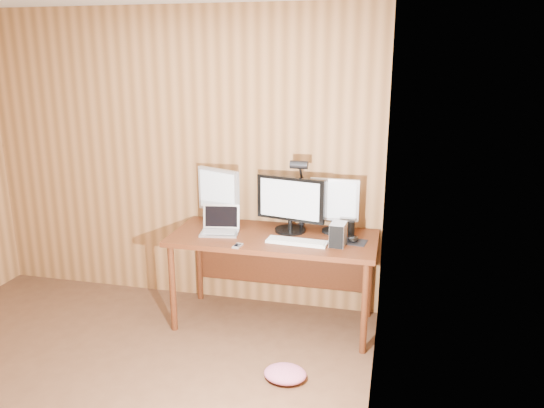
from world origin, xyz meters
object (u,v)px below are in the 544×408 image
at_px(mouse, 353,239).
at_px(hard_drive, 338,234).
at_px(monitor_center, 290,204).
at_px(laptop, 220,226).
at_px(desk, 276,247).
at_px(monitor_right, 334,204).
at_px(monitor_left, 219,194).
at_px(speaker, 351,229).
at_px(desk_lamp, 300,183).
at_px(phone, 238,246).
at_px(keyboard, 297,242).

distance_m(mouse, hard_drive, 0.16).
height_order(monitor_center, laptop, monitor_center).
xyz_separation_m(mouse, hard_drive, (-0.11, -0.10, 0.06)).
height_order(desk, monitor_right, monitor_right).
xyz_separation_m(monitor_left, speaker, (1.10, -0.07, -0.19)).
bearing_deg(monitor_center, desk_lamp, 70.42).
xyz_separation_m(monitor_left, monitor_right, (0.95, 0.01, -0.02)).
relative_size(monitor_right, phone, 4.12).
bearing_deg(hard_drive, speaker, 75.14).
bearing_deg(monitor_left, monitor_right, 23.57).
distance_m(mouse, desk_lamp, 0.62).
relative_size(monitor_center, laptop, 1.73).
height_order(desk, desk_lamp, desk_lamp).
distance_m(monitor_center, desk_lamp, 0.18).
xyz_separation_m(monitor_center, keyboard, (0.10, -0.26, -0.22)).
xyz_separation_m(monitor_right, desk_lamp, (-0.28, 0.04, 0.14)).
height_order(phone, desk_lamp, desk_lamp).
xyz_separation_m(hard_drive, desk_lamp, (-0.35, 0.34, 0.29)).
distance_m(monitor_center, hard_drive, 0.50).
height_order(desk, keyboard, keyboard).
relative_size(monitor_left, hard_drive, 2.71).
relative_size(laptop, hard_drive, 1.88).
height_order(hard_drive, speaker, hard_drive).
distance_m(desk, laptop, 0.47).
height_order(monitor_center, monitor_right, monitor_center).
height_order(desk, phone, phone).
bearing_deg(laptop, monitor_left, 101.89).
relative_size(keyboard, phone, 4.40).
height_order(monitor_left, keyboard, monitor_left).
height_order(monitor_left, desk_lamp, desk_lamp).
bearing_deg(speaker, monitor_center, 177.37).
distance_m(monitor_right, keyboard, 0.45).
relative_size(keyboard, mouse, 3.94).
height_order(monitor_right, laptop, monitor_right).
distance_m(monitor_center, laptop, 0.58).
bearing_deg(desk, monitor_right, 15.46).
height_order(monitor_right, keyboard, monitor_right).
relative_size(desk, keyboard, 3.45).
relative_size(keyboard, speaker, 3.74).
distance_m(desk, mouse, 0.64).
xyz_separation_m(laptop, desk_lamp, (0.59, 0.24, 0.32)).
bearing_deg(phone, speaker, 33.79).
xyz_separation_m(desk, phone, (-0.20, -0.37, 0.13)).
distance_m(hard_drive, phone, 0.74).
bearing_deg(phone, desk, 67.84).
height_order(desk, speaker, speaker).
bearing_deg(monitor_center, phone, -112.84).
xyz_separation_m(laptop, phone, (0.23, -0.29, -0.05)).
distance_m(monitor_left, hard_drive, 1.07).
bearing_deg(monitor_right, hard_drive, -78.19).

